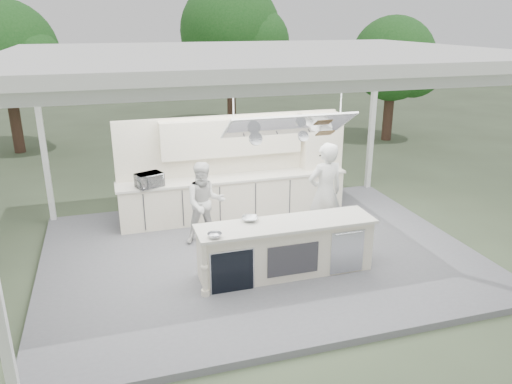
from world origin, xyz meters
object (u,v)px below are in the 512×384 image
object	(u,v)px
demo_island	(285,248)
back_counter	(234,196)
sous_chef	(205,203)
head_chef	(325,193)

from	to	relation	value
demo_island	back_counter	bearing A→B (deg)	93.63
sous_chef	demo_island	bearing A→B (deg)	-55.90
demo_island	head_chef	world-z (taller)	head_chef
head_chef	back_counter	bearing A→B (deg)	-58.46
back_counter	sous_chef	xyz separation A→B (m)	(-0.88, -1.14, 0.35)
back_counter	sous_chef	world-z (taller)	sous_chef
back_counter	head_chef	distance (m)	2.31
back_counter	head_chef	world-z (taller)	head_chef
back_counter	head_chef	xyz separation A→B (m)	(1.38, -1.77, 0.53)
back_counter	head_chef	bearing A→B (deg)	-52.19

